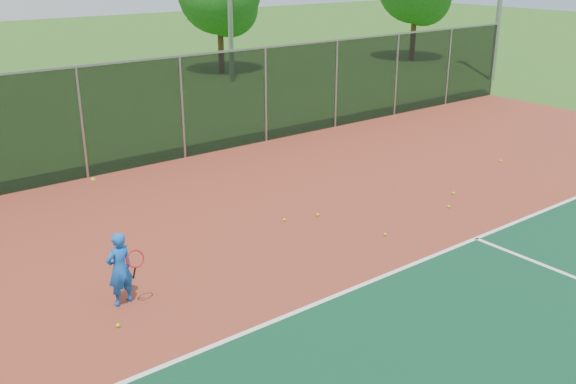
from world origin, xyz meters
The scene contains 11 objects.
ground centered at (0.00, 0.00, 0.00)m, with size 120.00×120.00×0.00m, color #295919.
court_apron centered at (0.00, 2.00, 0.01)m, with size 30.00×20.00×0.02m, color brown.
fence_back centered at (0.00, 12.00, 1.56)m, with size 30.00×0.06×3.03m.
tennis_player centered at (-5.08, 5.08, 0.69)m, with size 0.59×0.61×2.33m.
practice_ball_0 centered at (-0.64, 6.28, 0.06)m, with size 0.07×0.07×0.07m, color #B2D318.
practice_ball_1 centered at (7.08, 5.94, 0.06)m, with size 0.07×0.07×0.07m, color #B2D318.
practice_ball_2 centered at (3.80, 5.04, 0.06)m, with size 0.07×0.07×0.07m, color #B2D318.
practice_ball_3 centered at (0.16, 6.04, 0.06)m, with size 0.07×0.07×0.07m, color #B2D318.
practice_ball_5 centered at (-5.47, 4.41, 0.06)m, with size 0.07×0.07×0.07m, color #B2D318.
practice_ball_6 centered at (2.97, 4.51, 0.06)m, with size 0.07×0.07×0.07m, color #B2D318.
practice_ball_7 centered at (0.59, 4.30, 0.06)m, with size 0.07×0.07×0.07m, color #B2D318.
Camera 1 is at (-8.81, -4.40, 5.69)m, focal length 40.00 mm.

